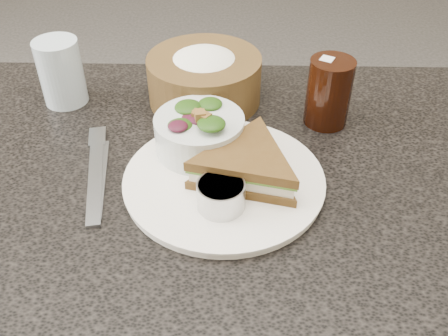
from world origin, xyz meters
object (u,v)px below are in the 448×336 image
water_glass (61,72)px  bread_basket (204,72)px  salad_bowl (199,128)px  cola_glass (329,89)px  dinner_plate (224,180)px  sandwich (247,165)px  dining_table (202,317)px  dressing_ramekin (221,195)px

water_glass → bread_basket: bearing=2.1°
salad_bowl → cola_glass: (0.21, 0.10, 0.01)m
cola_glass → bread_basket: bearing=162.6°
dinner_plate → water_glass: (-0.30, 0.23, 0.05)m
dinner_plate → salad_bowl: bearing=120.2°
sandwich → cola_glass: 0.22m
dining_table → salad_bowl: bearing=83.7°
salad_bowl → dining_table: bearing=-96.3°
salad_bowl → cola_glass: 0.23m
salad_bowl → water_glass: (-0.26, 0.16, 0.01)m
dinner_plate → bread_basket: (-0.04, 0.24, 0.05)m
dinner_plate → salad_bowl: (-0.04, 0.07, 0.05)m
sandwich → water_glass: bearing=158.3°
dining_table → dinner_plate: 0.38m
dining_table → dinner_plate: bearing=-26.4°
bread_basket → cola_glass: cola_glass is taller
dinner_plate → cola_glass: size_ratio=2.29×
sandwich → bread_basket: (-0.07, 0.24, 0.02)m
dining_table → dressing_ramekin: bearing=-63.4°
cola_glass → dining_table: bearing=-145.7°
salad_bowl → dressing_ramekin: 0.14m
salad_bowl → cola_glass: cola_glass is taller
dressing_ramekin → bread_basket: bearing=97.3°
dressing_ramekin → dining_table: bearing=116.6°
dining_table → sandwich: bearing=-17.3°
dinner_plate → dressing_ramekin: 0.07m
bread_basket → cola_glass: 0.22m
sandwich → salad_bowl: bearing=149.2°
salad_bowl → cola_glass: bearing=25.7°
dinner_plate → cola_glass: (0.17, 0.17, 0.06)m
dining_table → dinner_plate: (0.04, -0.02, 0.38)m
sandwich → bread_basket: bearing=120.4°
sandwich → water_glass: 0.40m
sandwich → salad_bowl: (-0.07, 0.07, 0.02)m
bread_basket → dinner_plate: bearing=-80.2°
sandwich → dressing_ramekin: size_ratio=2.79×
salad_bowl → dressing_ramekin: (0.04, -0.13, -0.02)m
salad_bowl → bread_basket: (-0.00, 0.17, 0.00)m
dinner_plate → salad_bowl: size_ratio=2.12×
bread_basket → water_glass: water_glass is taller
dressing_ramekin → water_glass: water_glass is taller
salad_bowl → sandwich: bearing=-43.9°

